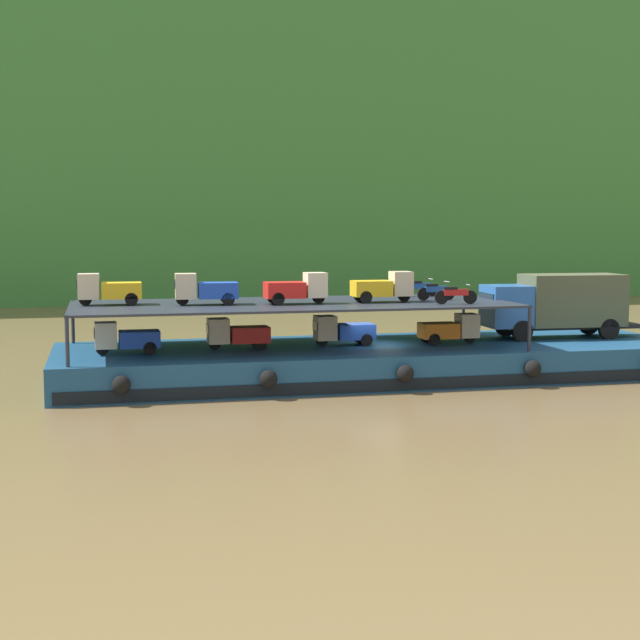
% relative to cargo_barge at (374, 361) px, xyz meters
% --- Properties ---
extents(ground_plane, '(400.00, 400.00, 0.00)m').
position_rel_cargo_barge_xyz_m(ground_plane, '(0.00, 0.03, -0.75)').
color(ground_plane, brown).
extents(hillside_far_bank, '(130.54, 31.44, 44.06)m').
position_rel_cargo_barge_xyz_m(hillside_far_bank, '(0.00, 56.42, 24.06)').
color(hillside_far_bank, '#387533').
rests_on(hillside_far_bank, ground).
extents(cargo_barge, '(28.75, 9.01, 1.50)m').
position_rel_cargo_barge_xyz_m(cargo_barge, '(0.00, 0.00, 0.00)').
color(cargo_barge, navy).
rests_on(cargo_barge, ground).
extents(covered_lorry, '(7.92, 2.54, 3.10)m').
position_rel_cargo_barge_xyz_m(covered_lorry, '(9.39, 0.45, 2.44)').
color(covered_lorry, '#285BA3').
rests_on(covered_lorry, cargo_barge).
extents(cargo_rack, '(19.55, 7.63, 2.00)m').
position_rel_cargo_barge_xyz_m(cargo_rack, '(-3.80, 0.03, 2.69)').
color(cargo_rack, '#232833').
rests_on(cargo_rack, cargo_barge).
extents(mini_truck_lower_stern, '(2.76, 1.23, 1.38)m').
position_rel_cargo_barge_xyz_m(mini_truck_lower_stern, '(-11.20, -0.49, 1.44)').
color(mini_truck_lower_stern, '#1E47B7').
rests_on(mini_truck_lower_stern, cargo_barge).
extents(mini_truck_lower_aft, '(2.75, 1.22, 1.38)m').
position_rel_cargo_barge_xyz_m(mini_truck_lower_aft, '(-6.36, 0.03, 1.44)').
color(mini_truck_lower_aft, red).
rests_on(mini_truck_lower_aft, cargo_barge).
extents(mini_truck_lower_mid, '(2.75, 1.22, 1.38)m').
position_rel_cargo_barge_xyz_m(mini_truck_lower_mid, '(-1.48, 0.11, 1.44)').
color(mini_truck_lower_mid, '#1E47B7').
rests_on(mini_truck_lower_mid, cargo_barge).
extents(mini_truck_lower_fore, '(2.75, 1.22, 1.38)m').
position_rel_cargo_barge_xyz_m(mini_truck_lower_fore, '(3.51, -0.44, 1.44)').
color(mini_truck_lower_fore, orange).
rests_on(mini_truck_lower_fore, cargo_barge).
extents(mini_truck_upper_stern, '(2.76, 1.23, 1.38)m').
position_rel_cargo_barge_xyz_m(mini_truck_upper_stern, '(-11.87, 0.80, 3.44)').
color(mini_truck_upper_stern, gold).
rests_on(mini_truck_upper_stern, cargo_rack).
extents(mini_truck_upper_mid, '(2.79, 1.29, 1.38)m').
position_rel_cargo_barge_xyz_m(mini_truck_upper_mid, '(-7.76, -0.07, 3.44)').
color(mini_truck_upper_mid, '#1E47B7').
rests_on(mini_truck_upper_mid, cargo_rack).
extents(mini_truck_upper_fore, '(2.76, 1.24, 1.38)m').
position_rel_cargo_barge_xyz_m(mini_truck_upper_fore, '(-3.76, -0.56, 3.44)').
color(mini_truck_upper_fore, red).
rests_on(mini_truck_upper_fore, cargo_rack).
extents(mini_truck_upper_bow, '(2.75, 1.22, 1.38)m').
position_rel_cargo_barge_xyz_m(mini_truck_upper_bow, '(0.24, -0.50, 3.44)').
color(mini_truck_upper_bow, gold).
rests_on(mini_truck_upper_bow, cargo_rack).
extents(motorcycle_upper_port, '(1.90, 0.55, 0.87)m').
position_rel_cargo_barge_xyz_m(motorcycle_upper_port, '(3.02, -2.25, 3.18)').
color(motorcycle_upper_port, black).
rests_on(motorcycle_upper_port, cargo_rack).
extents(motorcycle_upper_centre, '(1.90, 0.55, 0.87)m').
position_rel_cargo_barge_xyz_m(motorcycle_upper_centre, '(2.96, 0.03, 3.18)').
color(motorcycle_upper_centre, black).
rests_on(motorcycle_upper_centre, cargo_rack).
extents(motorcycle_upper_stbd, '(1.90, 0.55, 0.87)m').
position_rel_cargo_barge_xyz_m(motorcycle_upper_stbd, '(3.00, 2.32, 3.18)').
color(motorcycle_upper_stbd, black).
rests_on(motorcycle_upper_stbd, cargo_rack).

